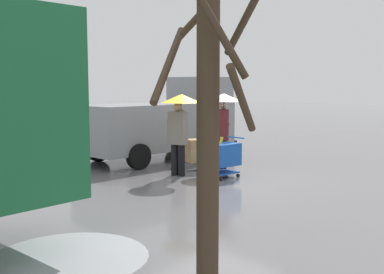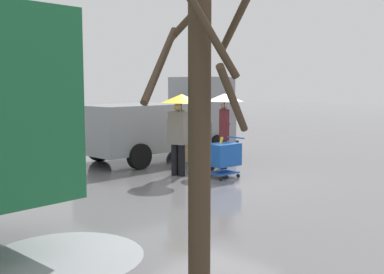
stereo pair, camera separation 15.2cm
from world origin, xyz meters
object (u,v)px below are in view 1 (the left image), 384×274
(cargo_van_parked_right, at_px, (164,121))
(hand_dolly_boxes, at_px, (198,151))
(shopping_cart_vendor, at_px, (224,156))
(pedestrian_pink_side, at_px, (180,115))
(bare_tree_near, at_px, (209,137))
(pedestrian_black_side, at_px, (224,112))

(cargo_van_parked_right, bearing_deg, hand_dolly_boxes, 158.44)
(shopping_cart_vendor, bearing_deg, cargo_van_parked_right, -19.65)
(hand_dolly_boxes, distance_m, pedestrian_pink_side, 1.41)
(hand_dolly_boxes, bearing_deg, bare_tree_near, 133.15)
(shopping_cart_vendor, bearing_deg, bare_tree_near, 127.73)
(hand_dolly_boxes, bearing_deg, pedestrian_pink_side, 103.04)
(shopping_cart_vendor, height_order, hand_dolly_boxes, hand_dolly_boxes)
(pedestrian_black_side, relative_size, bare_tree_near, 0.58)
(cargo_van_parked_right, height_order, pedestrian_pink_side, cargo_van_parked_right)
(hand_dolly_boxes, relative_size, pedestrian_black_side, 0.61)
(cargo_van_parked_right, relative_size, bare_tree_near, 1.44)
(shopping_cart_vendor, bearing_deg, pedestrian_pink_side, 29.07)
(pedestrian_black_side, bearing_deg, pedestrian_pink_side, 82.59)
(hand_dolly_boxes, height_order, pedestrian_pink_side, pedestrian_pink_side)
(cargo_van_parked_right, relative_size, shopping_cart_vendor, 5.16)
(cargo_van_parked_right, height_order, shopping_cart_vendor, cargo_van_parked_right)
(hand_dolly_boxes, distance_m, pedestrian_black_side, 1.30)
(cargo_van_parked_right, xyz_separation_m, pedestrian_pink_side, (-2.44, 1.79, 0.41))
(shopping_cart_vendor, distance_m, bare_tree_near, 6.97)
(hand_dolly_boxes, xyz_separation_m, pedestrian_black_side, (-0.41, -0.62, 1.06))
(bare_tree_near, bearing_deg, hand_dolly_boxes, -46.85)
(cargo_van_parked_right, xyz_separation_m, bare_tree_near, (-7.64, 6.66, 0.62))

